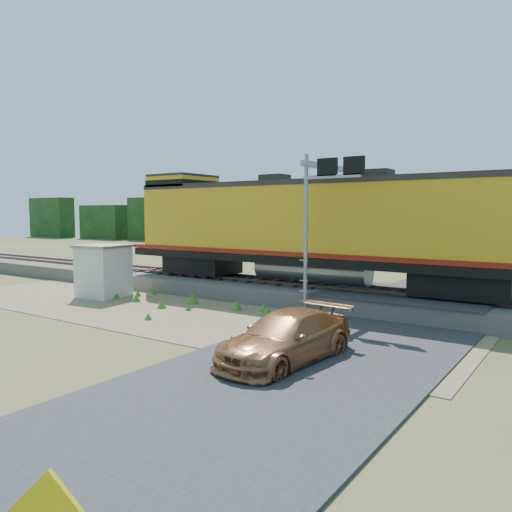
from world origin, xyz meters
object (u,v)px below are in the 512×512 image
Objects in this scene: signal_gantry at (336,196)px; car at (286,338)px; locomotive at (306,226)px; shed at (104,271)px.

signal_gantry is 9.85m from car.
signal_gantry is at bearing 110.87° from car.
locomotive is at bearing 119.97° from car.
shed is at bearing -159.26° from signal_gantry.
car is (4.38, -9.12, -2.95)m from locomotive.
signal_gantry is (10.99, 4.16, 3.72)m from shed.
shed is 0.54× the size of car.
shed is (-9.12, -4.82, -2.31)m from locomotive.
shed is 14.19m from car.
signal_gantry is (1.86, -0.65, 1.41)m from locomotive.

